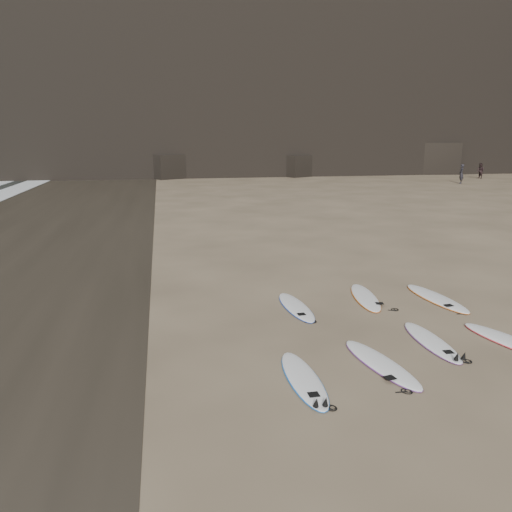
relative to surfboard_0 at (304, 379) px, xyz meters
The scene contains 9 objects.
ground 4.24m from the surfboard_0, 13.99° to the left, with size 240.00×240.00×0.00m, color #897559.
surfboard_0 is the anchor object (origin of this frame).
surfboard_1 1.72m from the surfboard_0, 11.06° to the left, with size 0.58×2.42×0.09m, color white.
surfboard_2 3.44m from the surfboard_0, 19.49° to the left, with size 0.55×2.31×0.08m, color white.
surfboard_5 4.00m from the surfboard_0, 76.77° to the left, with size 0.57×2.39×0.09m, color white.
surfboard_6 5.27m from the surfboard_0, 54.89° to the left, with size 0.59×2.48×0.09m, color white.
surfboard_7 6.27m from the surfboard_0, 38.04° to the left, with size 0.64×2.65×0.10m, color white.
person_a 43.04m from the surfboard_0, 53.88° to the left, with size 0.66×0.43×1.80m, color black.
person_b 49.74m from the surfboard_0, 52.20° to the left, with size 0.78×0.61×1.61m, color black.
Camera 1 is at (-6.56, -9.18, 4.44)m, focal length 35.00 mm.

